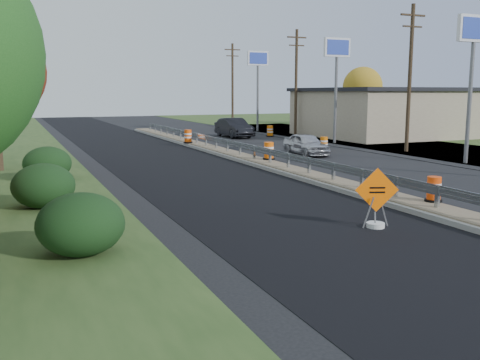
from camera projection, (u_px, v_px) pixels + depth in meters
name	position (u px, v px, depth m)	size (l,w,h in m)	color
ground	(333.00, 185.00, 22.58)	(140.00, 140.00, 0.00)	black
milled_overlay	(168.00, 162.00, 29.93)	(7.20, 120.00, 0.01)	black
median	(254.00, 160.00, 29.81)	(1.60, 55.00, 0.23)	gray
guardrail	(247.00, 148.00, 30.62)	(0.10, 46.15, 0.72)	silver
retail_building_near	(409.00, 111.00, 48.53)	(18.50, 12.50, 4.27)	tan
pylon_sign_south	(474.00, 43.00, 28.34)	(2.20, 0.30, 7.90)	slate
pylon_sign_mid	(337.00, 57.00, 40.13)	(2.20, 0.30, 7.90)	slate
pylon_sign_north	(258.00, 66.00, 52.82)	(2.20, 0.30, 7.90)	slate
utility_pole_smid	(410.00, 76.00, 34.42)	(1.90, 0.26, 9.40)	#473523
utility_pole_nmid	(296.00, 80.00, 48.02)	(1.90, 0.26, 9.40)	#473523
utility_pole_north	(233.00, 83.00, 61.62)	(1.90, 0.26, 9.40)	#473523
hedge_south	(81.00, 224.00, 12.73)	(2.09, 2.09, 1.52)	black
hedge_mid	(43.00, 186.00, 17.98)	(2.09, 2.09, 1.52)	black
hedge_north	(47.00, 163.00, 23.62)	(2.09, 2.09, 1.52)	black
tree_far_yellow	(363.00, 87.00, 62.79)	(4.62, 4.62, 6.86)	#473523
caution_sign	(376.00, 213.00, 15.34)	(1.19, 0.53, 1.74)	white
barrel_median_near	(434.00, 190.00, 17.93)	(0.58, 0.58, 0.85)	black
barrel_median_mid	(269.00, 151.00, 29.19)	(0.65, 0.65, 0.95)	black
barrel_median_far	(188.00, 137.00, 38.89)	(0.65, 0.65, 0.95)	black
barrel_shoulder_near	(324.00, 144.00, 36.06)	(0.62, 0.62, 0.91)	black
barrel_shoulder_mid	(270.00, 131.00, 47.34)	(0.66, 0.66, 0.96)	black
barrel_shoulder_far	(237.00, 130.00, 49.67)	(0.61, 0.61, 0.89)	black
car_silver	(306.00, 144.00, 33.32)	(1.60, 3.99, 1.36)	#BBBAC0
car_dark_mid	(234.00, 128.00, 46.56)	(1.76, 5.04, 1.66)	black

